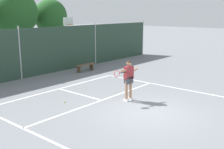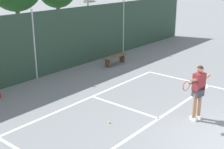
% 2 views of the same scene
% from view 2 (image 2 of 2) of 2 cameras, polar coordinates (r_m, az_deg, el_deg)
% --- Properties ---
extents(court_markings, '(8.30, 11.10, 0.01)m').
position_cam_2_polar(court_markings, '(9.76, 18.04, -10.82)').
color(court_markings, white).
rests_on(court_markings, ground).
extents(chainlink_fence, '(26.09, 0.09, 3.16)m').
position_cam_2_polar(chainlink_fence, '(14.19, -14.21, 5.12)').
color(chainlink_fence, '#284233').
rests_on(chainlink_fence, ground).
extents(basketball_hoop, '(0.90, 0.67, 3.55)m').
position_cam_2_polar(basketball_hoop, '(18.71, -4.34, 11.19)').
color(basketball_hoop, '#9E9EA3').
rests_on(basketball_hoop, ground).
extents(tennis_player, '(1.43, 0.33, 1.85)m').
position_cam_2_polar(tennis_player, '(10.23, 15.71, -2.39)').
color(tennis_player, silver).
rests_on(tennis_player, ground).
extents(tennis_ball, '(0.07, 0.07, 0.07)m').
position_cam_2_polar(tennis_ball, '(10.03, -0.51, -8.83)').
color(tennis_ball, '#CCE033').
rests_on(tennis_ball, ground).
extents(courtside_bench, '(1.60, 0.36, 0.48)m').
position_cam_2_polar(courtside_bench, '(16.20, 0.61, 3.09)').
color(courtside_bench, brown).
rests_on(courtside_bench, ground).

